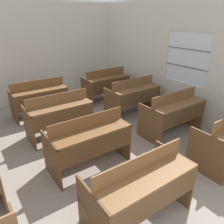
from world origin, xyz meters
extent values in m
cube|color=beige|center=(0.00, 6.75, 1.38)|extent=(6.57, 0.06, 2.76)
cube|color=beige|center=(3.25, 3.36, 0.43)|extent=(0.06, 6.72, 0.86)
cube|color=beige|center=(3.25, 3.36, 2.41)|extent=(0.06, 6.72, 0.71)
cube|color=beige|center=(3.25, 5.39, 1.46)|extent=(0.06, 2.65, 1.19)
cube|color=white|center=(3.25, 3.48, 1.46)|extent=(0.02, 1.18, 1.19)
cube|color=#4C4C51|center=(3.23, 3.48, 1.26)|extent=(0.02, 1.18, 0.02)
cube|color=#4C4C51|center=(3.23, 3.48, 1.66)|extent=(0.02, 1.18, 0.02)
cube|color=brown|center=(-0.39, 1.74, 0.36)|extent=(0.03, 0.69, 0.73)
cube|color=brown|center=(0.88, 1.74, 0.36)|extent=(0.03, 0.69, 0.73)
cube|color=brown|center=(0.25, 1.56, 0.71)|extent=(1.30, 0.33, 0.03)
cube|color=brown|center=(0.25, 1.40, 0.54)|extent=(1.24, 0.02, 0.33)
cube|color=brown|center=(0.25, 1.71, 0.84)|extent=(1.30, 0.02, 0.22)
cube|color=brown|center=(0.25, 1.95, 0.40)|extent=(1.30, 0.27, 0.03)
cube|color=brown|center=(0.25, 1.95, 0.15)|extent=(1.24, 0.04, 0.04)
cube|color=brown|center=(1.66, 1.73, 0.36)|extent=(0.03, 0.69, 0.73)
cube|color=brown|center=(2.30, 1.94, 0.40)|extent=(1.30, 0.27, 0.03)
cube|color=brown|center=(2.30, 1.94, 0.15)|extent=(1.24, 0.04, 0.04)
cube|color=#52351D|center=(-0.37, 3.01, 0.36)|extent=(0.03, 0.69, 0.73)
cube|color=#52351D|center=(0.90, 3.01, 0.36)|extent=(0.03, 0.69, 0.73)
cube|color=brown|center=(0.26, 2.83, 0.71)|extent=(1.30, 0.33, 0.03)
cube|color=#52351D|center=(0.26, 2.68, 0.54)|extent=(1.24, 0.02, 0.33)
cube|color=brown|center=(0.26, 2.98, 0.84)|extent=(1.30, 0.02, 0.22)
cube|color=brown|center=(0.26, 3.22, 0.40)|extent=(1.30, 0.27, 0.03)
cube|color=#52351D|center=(0.26, 3.22, 0.15)|extent=(1.24, 0.04, 0.04)
cube|color=brown|center=(1.66, 2.99, 0.36)|extent=(0.03, 0.69, 0.73)
cube|color=brown|center=(2.93, 2.99, 0.36)|extent=(0.03, 0.69, 0.73)
cube|color=brown|center=(2.30, 2.81, 0.71)|extent=(1.30, 0.33, 0.03)
cube|color=brown|center=(2.30, 2.66, 0.54)|extent=(1.24, 0.02, 0.33)
cube|color=brown|center=(2.30, 2.96, 0.84)|extent=(1.30, 0.02, 0.22)
cube|color=brown|center=(2.30, 3.20, 0.40)|extent=(1.30, 0.27, 0.03)
cube|color=brown|center=(2.30, 3.20, 0.15)|extent=(1.24, 0.04, 0.04)
cube|color=brown|center=(-0.36, 4.27, 0.36)|extent=(0.03, 0.69, 0.73)
cube|color=brown|center=(0.91, 4.27, 0.36)|extent=(0.03, 0.69, 0.73)
cube|color=brown|center=(0.28, 4.09, 0.71)|extent=(1.30, 0.33, 0.03)
cube|color=brown|center=(0.28, 3.94, 0.54)|extent=(1.24, 0.02, 0.33)
cube|color=brown|center=(0.28, 4.24, 0.84)|extent=(1.30, 0.02, 0.22)
cube|color=brown|center=(0.28, 4.48, 0.40)|extent=(1.30, 0.27, 0.03)
cube|color=brown|center=(0.28, 4.48, 0.15)|extent=(1.24, 0.04, 0.04)
cube|color=brown|center=(1.63, 4.27, 0.36)|extent=(0.03, 0.69, 0.73)
cube|color=brown|center=(2.90, 4.27, 0.36)|extent=(0.03, 0.69, 0.73)
cube|color=brown|center=(2.26, 4.09, 0.71)|extent=(1.30, 0.33, 0.03)
cube|color=brown|center=(2.26, 3.94, 0.54)|extent=(1.24, 0.02, 0.33)
cube|color=brown|center=(2.26, 4.24, 0.84)|extent=(1.30, 0.02, 0.22)
cube|color=brown|center=(2.26, 4.48, 0.40)|extent=(1.30, 0.27, 0.03)
cube|color=brown|center=(2.26, 4.48, 0.15)|extent=(1.24, 0.04, 0.04)
cube|color=#54371E|center=(-0.37, 5.51, 0.36)|extent=(0.03, 0.69, 0.73)
cube|color=#54371E|center=(0.90, 5.51, 0.36)|extent=(0.03, 0.69, 0.73)
cube|color=brown|center=(0.26, 5.33, 0.71)|extent=(1.30, 0.33, 0.03)
cube|color=#54371E|center=(0.26, 5.18, 0.54)|extent=(1.24, 0.02, 0.33)
cube|color=brown|center=(0.26, 5.48, 0.84)|extent=(1.30, 0.02, 0.22)
cube|color=brown|center=(0.26, 5.72, 0.40)|extent=(1.30, 0.27, 0.03)
cube|color=#54371E|center=(0.26, 5.72, 0.15)|extent=(1.24, 0.04, 0.04)
cube|color=#53361D|center=(1.64, 5.53, 0.36)|extent=(0.03, 0.69, 0.73)
cube|color=#53361D|center=(2.91, 5.53, 0.36)|extent=(0.03, 0.69, 0.73)
cube|color=brown|center=(2.28, 5.35, 0.71)|extent=(1.30, 0.33, 0.03)
cube|color=#53361D|center=(2.28, 5.20, 0.54)|extent=(1.24, 0.02, 0.33)
cube|color=brown|center=(2.28, 5.51, 0.84)|extent=(1.30, 0.02, 0.22)
cube|color=brown|center=(2.28, 5.74, 0.40)|extent=(1.30, 0.27, 0.03)
cube|color=#53361D|center=(2.28, 5.74, 0.15)|extent=(1.24, 0.04, 0.04)
camera|label=1|loc=(-1.19, 0.23, 2.38)|focal=35.00mm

